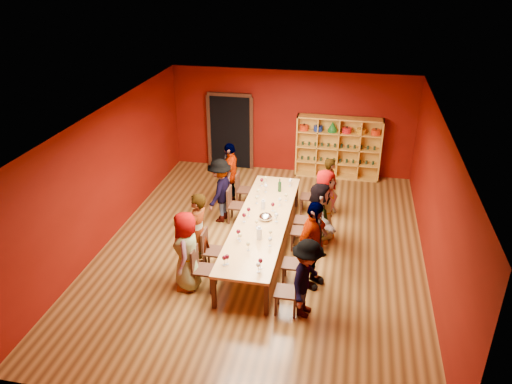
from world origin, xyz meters
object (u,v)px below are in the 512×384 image
person_right_2 (319,218)px  chair_person_right_3 (307,218)px  person_left_1 (198,232)px  chair_person_right_0 (291,289)px  person_left_4 (231,174)px  chair_person_left_4 (242,188)px  spittoon_bowl (266,217)px  chair_person_left_0 (200,266)px  person_right_4 (330,187)px  tasting_table (262,221)px  chair_person_right_1 (297,262)px  person_right_0 (307,279)px  person_right_1 (313,245)px  chair_person_left_3 (234,203)px  chair_person_left_1 (210,248)px  chair_person_right_4 (312,195)px  shelving_unit (338,145)px  chair_person_right_2 (305,229)px  person_left_3 (220,191)px  wine_bottle (280,187)px  person_right_3 (324,206)px  person_left_0 (187,251)px

person_right_2 → chair_person_right_3: (-0.30, 0.50, -0.32)m
person_left_1 → chair_person_right_0: size_ratio=1.91×
person_left_1 → person_right_2: size_ratio=1.05×
person_left_1 → person_left_4: bearing=-169.0°
chair_person_left_4 → spittoon_bowl: spittoon_bowl is taller
chair_person_left_0 → person_right_4: person_right_4 is taller
tasting_table → spittoon_bowl: 0.14m
chair_person_right_1 → person_right_4: 3.05m
person_left_1 → chair_person_left_4: person_left_1 is taller
person_right_0 → person_right_1: person_right_1 is taller
chair_person_left_3 → person_right_4: 2.40m
spittoon_bowl → person_left_1: bearing=-142.3°
person_left_4 → chair_person_left_1: bearing=0.0°
chair_person_right_1 → chair_person_right_4: bearing=90.0°
chair_person_left_4 → chair_person_right_0: size_ratio=1.00×
shelving_unit → person_right_1: 5.41m
chair_person_left_3 → spittoon_bowl: 1.51m
spittoon_bowl → tasting_table: bearing=177.1°
chair_person_left_4 → person_right_1: size_ratio=0.49×
person_left_1 → chair_person_right_2: bearing=129.2°
person_left_3 → wine_bottle: size_ratio=4.72×
person_right_2 → person_right_3: (0.07, 0.50, 0.04)m
person_left_3 → chair_person_right_3: size_ratio=1.79×
person_left_3 → person_right_4: bearing=116.0°
chair_person_right_1 → person_left_0: bearing=-165.6°
chair_person_right_4 → wine_bottle: size_ratio=2.64×
person_right_2 → chair_person_left_4: bearing=35.7°
person_right_3 → chair_person_right_0: bearing=-164.8°
person_right_1 → wine_bottle: (-1.03, 2.53, -0.03)m
wine_bottle → person_left_0: bearing=-113.4°
chair_person_left_3 → wine_bottle: wine_bottle is taller
shelving_unit → person_right_2: (-0.19, -4.12, -0.17)m
chair_person_right_0 → person_left_4: bearing=117.9°
person_right_3 → chair_person_right_4: person_right_3 is taller
person_right_3 → wine_bottle: bearing=79.5°
person_left_4 → person_right_1: (2.39, -3.07, 0.07)m
chair_person_right_3 → person_right_0: bearing=-84.3°
tasting_table → person_left_4: bearing=121.2°
person_left_4 → shelving_unit: bearing=126.3°
chair_person_right_0 → wine_bottle: bearing=102.4°
person_left_0 → chair_person_right_0: (2.08, -0.38, -0.32)m
person_right_3 → spittoon_bowl: (-1.20, -0.70, -0.03)m
person_right_0 → person_right_1: 0.92m
chair_person_right_1 → person_right_1: person_right_1 is taller
chair_person_right_1 → chair_person_right_3: same height
person_right_0 → chair_person_right_1: bearing=28.9°
tasting_table → chair_person_right_0: bearing=-65.5°
person_left_0 → chair_person_right_2: 2.78m
person_right_0 → person_left_1: bearing=78.2°
chair_person_left_3 → chair_person_right_4: same height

